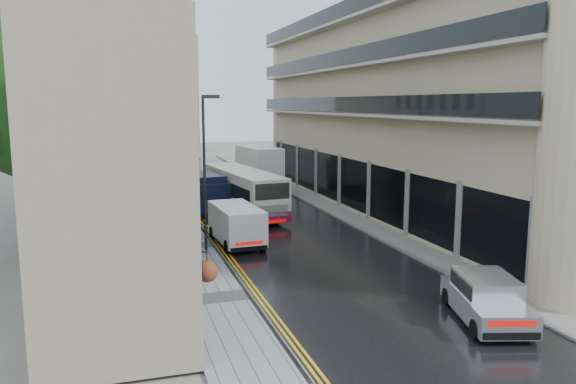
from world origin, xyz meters
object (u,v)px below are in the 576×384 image
tree_far (72,122)px  cream_bus (242,199)px  white_van (227,233)px  silver_hatchback (477,314)px  lamp_post_far (164,143)px  navy_van (197,197)px  lamp_post_near (205,176)px  tree_near (45,116)px  white_lorry (252,172)px  pedestrian (186,225)px

tree_far → cream_bus: size_ratio=1.14×
white_van → silver_hatchback: bearing=-69.5°
white_van → lamp_post_far: (-1.64, 16.65, 3.46)m
navy_van → lamp_post_far: lamp_post_far is taller
white_van → lamp_post_near: (-1.07, 0.04, 2.92)m
silver_hatchback → navy_van: (-5.85, 21.99, 0.59)m
tree_near → cream_bus: 12.87m
cream_bus → white_van: size_ratio=2.31×
lamp_post_near → lamp_post_far: size_ratio=0.88×
white_lorry → lamp_post_far: (-7.00, -0.28, 2.57)m
tree_far → white_van: bearing=-62.4°
white_lorry → white_van: 17.79m
white_lorry → pedestrian: (-7.11, -14.16, -0.98)m
white_lorry → navy_van: (-5.56, -7.65, -0.56)m
cream_bus → lamp_post_far: 10.78m
tree_far → silver_hatchback: size_ratio=2.82×
pedestrian → lamp_post_near: 4.12m
silver_hatchback → lamp_post_far: bearing=120.0°
navy_van → pedestrian: 6.70m
tree_near → cream_bus: (10.71, 4.63, -5.43)m
pedestrian → lamp_post_far: (0.11, 13.87, 3.54)m
tree_far → white_lorry: (13.46, 1.47, -4.24)m
tree_far → white_van: size_ratio=2.62×
navy_van → lamp_post_near: size_ratio=0.71×
white_lorry → lamp_post_far: bearing=174.3°
tree_far → cream_bus: bearing=-38.8°
navy_van → tree_far: bearing=136.3°
silver_hatchback → white_lorry: bearing=106.6°
tree_far → pedestrian: (6.35, -12.69, -5.22)m
lamp_post_near → white_van: bearing=-3.9°
navy_van → lamp_post_near: bearing=-101.1°
cream_bus → lamp_post_near: 8.22m
tree_near → silver_hatchback: tree_near is taller
navy_van → pedestrian: navy_van is taller
tree_far → lamp_post_far: (6.46, 1.18, -1.67)m
pedestrian → lamp_post_near: size_ratio=0.23×
tree_near → cream_bus: tree_near is taller
tree_far → lamp_post_far: tree_far is taller
white_van → navy_van: bearing=87.7°
navy_van → cream_bus: bearing=-46.8°
cream_bus → pedestrian: (-4.05, -4.32, -0.50)m
lamp_post_far → white_lorry: bearing=21.6°
white_lorry → lamp_post_far: 7.46m
pedestrian → navy_van: bearing=-124.2°
cream_bus → silver_hatchback: (3.35, -19.81, -0.67)m
tree_far → lamp_post_near: size_ratio=1.60×
white_van → pedestrian: 3.29m
lamp_post_far → white_van: bearing=-65.2°
silver_hatchback → lamp_post_near: bearing=133.8°
white_lorry → tree_near: bearing=-141.6°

